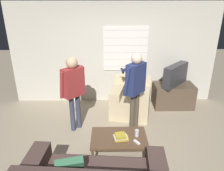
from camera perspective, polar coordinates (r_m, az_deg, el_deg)
ground_plane at (r=4.31m, az=1.23°, el=-15.58°), size 16.00×16.00×0.00m
wall_back at (r=5.60m, az=0.61°, el=8.21°), size 5.20×0.08×2.55m
armchair_beige at (r=5.25m, az=4.97°, el=-3.78°), size 1.05×1.06×0.85m
coffee_table at (r=3.83m, az=1.82°, el=-13.80°), size 0.95×0.63×0.43m
tv_stand at (r=5.78m, az=15.67°, el=-2.52°), size 0.99×0.57×0.60m
tv at (r=5.57m, az=16.23°, el=2.69°), size 0.75×0.77×0.52m
person_left_standing at (r=4.41m, az=-10.12°, el=0.07°), size 0.50×0.77×1.58m
person_right_standing at (r=4.35m, az=6.07°, el=0.74°), size 0.49×0.79×1.66m
book_stack at (r=3.73m, az=2.28°, el=-13.27°), size 0.26×0.21×0.11m
soda_can at (r=3.82m, az=6.51°, el=-12.22°), size 0.07×0.07×0.13m
spare_remote at (r=3.70m, az=6.49°, el=-14.47°), size 0.11×0.13×0.02m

